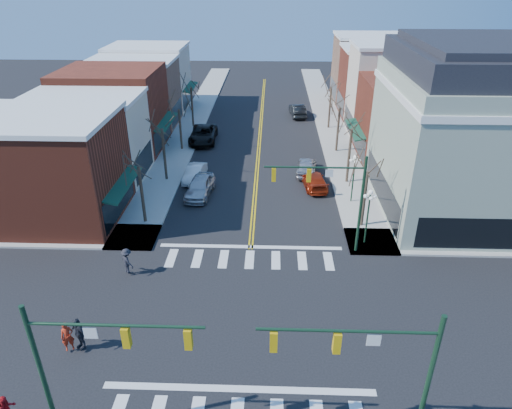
# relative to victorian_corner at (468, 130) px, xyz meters

# --- Properties ---
(ground) EXTENTS (160.00, 160.00, 0.00)m
(ground) POSITION_rel_victorian_corner_xyz_m (-16.50, -14.50, -6.66)
(ground) COLOR black
(ground) RESTS_ON ground
(sidewalk_left) EXTENTS (3.50, 70.00, 0.15)m
(sidewalk_left) POSITION_rel_victorian_corner_xyz_m (-25.25, 5.50, -6.58)
(sidewalk_left) COLOR #9E9B93
(sidewalk_left) RESTS_ON ground
(sidewalk_right) EXTENTS (3.50, 70.00, 0.15)m
(sidewalk_right) POSITION_rel_victorian_corner_xyz_m (-7.75, 5.50, -6.58)
(sidewalk_right) COLOR #9E9B93
(sidewalk_right) RESTS_ON ground
(bldg_left_brick_a) EXTENTS (10.00, 8.50, 8.00)m
(bldg_left_brick_a) POSITION_rel_victorian_corner_xyz_m (-32.00, -2.75, -2.66)
(bldg_left_brick_a) COLOR maroon
(bldg_left_brick_a) RESTS_ON ground
(bldg_left_stucco_a) EXTENTS (10.00, 7.00, 7.50)m
(bldg_left_stucco_a) POSITION_rel_victorian_corner_xyz_m (-32.00, 5.00, -2.91)
(bldg_left_stucco_a) COLOR beige
(bldg_left_stucco_a) RESTS_ON ground
(bldg_left_brick_b) EXTENTS (10.00, 9.00, 8.50)m
(bldg_left_brick_b) POSITION_rel_victorian_corner_xyz_m (-32.00, 13.00, -2.41)
(bldg_left_brick_b) COLOR maroon
(bldg_left_brick_b) RESTS_ON ground
(bldg_left_tan) EXTENTS (10.00, 7.50, 7.80)m
(bldg_left_tan) POSITION_rel_victorian_corner_xyz_m (-32.00, 21.25, -2.76)
(bldg_left_tan) COLOR #9B6F55
(bldg_left_tan) RESTS_ON ground
(bldg_left_stucco_b) EXTENTS (10.00, 8.00, 8.20)m
(bldg_left_stucco_b) POSITION_rel_victorian_corner_xyz_m (-32.00, 29.00, -2.56)
(bldg_left_stucco_b) COLOR beige
(bldg_left_stucco_b) RESTS_ON ground
(bldg_right_brick_a) EXTENTS (10.00, 8.50, 8.00)m
(bldg_right_brick_a) POSITION_rel_victorian_corner_xyz_m (-1.00, 11.25, -2.66)
(bldg_right_brick_a) COLOR maroon
(bldg_right_brick_a) RESTS_ON ground
(bldg_right_stucco) EXTENTS (10.00, 7.00, 10.00)m
(bldg_right_stucco) POSITION_rel_victorian_corner_xyz_m (-1.00, 19.00, -1.66)
(bldg_right_stucco) COLOR beige
(bldg_right_stucco) RESTS_ON ground
(bldg_right_brick_b) EXTENTS (10.00, 8.00, 8.50)m
(bldg_right_brick_b) POSITION_rel_victorian_corner_xyz_m (-1.00, 26.50, -2.41)
(bldg_right_brick_b) COLOR maroon
(bldg_right_brick_b) RESTS_ON ground
(bldg_right_tan) EXTENTS (10.00, 8.00, 9.00)m
(bldg_right_tan) POSITION_rel_victorian_corner_xyz_m (-1.00, 34.50, -2.16)
(bldg_right_tan) COLOR #9B6F55
(bldg_right_tan) RESTS_ON ground
(victorian_corner) EXTENTS (12.25, 14.25, 13.30)m
(victorian_corner) POSITION_rel_victorian_corner_xyz_m (0.00, 0.00, 0.00)
(victorian_corner) COLOR #929F8A
(victorian_corner) RESTS_ON ground
(traffic_mast_near_left) EXTENTS (6.60, 0.28, 7.20)m
(traffic_mast_near_left) POSITION_rel_victorian_corner_xyz_m (-22.05, -21.90, -1.95)
(traffic_mast_near_left) COLOR #14331E
(traffic_mast_near_left) RESTS_ON ground
(traffic_mast_near_right) EXTENTS (6.60, 0.28, 7.20)m
(traffic_mast_near_right) POSITION_rel_victorian_corner_xyz_m (-10.95, -21.90, -1.95)
(traffic_mast_near_right) COLOR #14331E
(traffic_mast_near_right) RESTS_ON ground
(traffic_mast_far_right) EXTENTS (6.60, 0.28, 7.20)m
(traffic_mast_far_right) POSITION_rel_victorian_corner_xyz_m (-10.95, -7.10, -1.95)
(traffic_mast_far_right) COLOR #14331E
(traffic_mast_far_right) RESTS_ON ground
(lamppost_corner) EXTENTS (0.36, 0.36, 4.33)m
(lamppost_corner) POSITION_rel_victorian_corner_xyz_m (-8.30, -6.00, -3.70)
(lamppost_corner) COLOR #14331E
(lamppost_corner) RESTS_ON ground
(lamppost_midblock) EXTENTS (0.36, 0.36, 4.33)m
(lamppost_midblock) POSITION_rel_victorian_corner_xyz_m (-8.30, 0.50, -3.70)
(lamppost_midblock) COLOR #14331E
(lamppost_midblock) RESTS_ON ground
(tree_left_a) EXTENTS (0.24, 0.24, 4.76)m
(tree_left_a) POSITION_rel_victorian_corner_xyz_m (-24.90, -3.50, -4.28)
(tree_left_a) COLOR #382B21
(tree_left_a) RESTS_ON ground
(tree_left_b) EXTENTS (0.24, 0.24, 5.04)m
(tree_left_b) POSITION_rel_victorian_corner_xyz_m (-24.90, 4.50, -4.14)
(tree_left_b) COLOR #382B21
(tree_left_b) RESTS_ON ground
(tree_left_c) EXTENTS (0.24, 0.24, 4.55)m
(tree_left_c) POSITION_rel_victorian_corner_xyz_m (-24.90, 12.50, -4.38)
(tree_left_c) COLOR #382B21
(tree_left_c) RESTS_ON ground
(tree_left_d) EXTENTS (0.24, 0.24, 4.90)m
(tree_left_d) POSITION_rel_victorian_corner_xyz_m (-24.90, 20.50, -4.21)
(tree_left_d) COLOR #382B21
(tree_left_d) RESTS_ON ground
(tree_right_a) EXTENTS (0.24, 0.24, 4.62)m
(tree_right_a) POSITION_rel_victorian_corner_xyz_m (-8.10, -3.50, -4.35)
(tree_right_a) COLOR #382B21
(tree_right_a) RESTS_ON ground
(tree_right_b) EXTENTS (0.24, 0.24, 5.18)m
(tree_right_b) POSITION_rel_victorian_corner_xyz_m (-8.10, 4.50, -4.07)
(tree_right_b) COLOR #382B21
(tree_right_b) RESTS_ON ground
(tree_right_c) EXTENTS (0.24, 0.24, 4.83)m
(tree_right_c) POSITION_rel_victorian_corner_xyz_m (-8.10, 12.50, -4.24)
(tree_right_c) COLOR #382B21
(tree_right_c) RESTS_ON ground
(tree_right_d) EXTENTS (0.24, 0.24, 4.97)m
(tree_right_d) POSITION_rel_victorian_corner_xyz_m (-8.10, 20.50, -4.17)
(tree_right_d) COLOR #382B21
(tree_right_d) RESTS_ON ground
(car_left_near) EXTENTS (2.48, 5.11, 1.68)m
(car_left_near) POSITION_rel_victorian_corner_xyz_m (-21.30, 1.47, -5.82)
(car_left_near) COLOR #B5B5BA
(car_left_near) RESTS_ON ground
(car_left_mid) EXTENTS (1.89, 4.29, 1.37)m
(car_left_mid) POSITION_rel_victorian_corner_xyz_m (-22.24, 4.65, -5.97)
(car_left_mid) COLOR silver
(car_left_mid) RESTS_ON ground
(car_left_far) EXTENTS (2.98, 6.25, 1.72)m
(car_left_far) POSITION_rel_victorian_corner_xyz_m (-22.90, 15.19, -5.80)
(car_left_far) COLOR black
(car_left_far) RESTS_ON ground
(car_right_near) EXTENTS (2.48, 4.88, 1.36)m
(car_right_near) POSITION_rel_victorian_corner_xyz_m (-11.21, 3.43, -5.98)
(car_right_near) COLOR #98250D
(car_right_near) RESTS_ON ground
(car_right_mid) EXTENTS (2.37, 4.74, 1.55)m
(car_right_mid) POSITION_rel_victorian_corner_xyz_m (-11.70, 6.48, -5.88)
(car_right_mid) COLOR #B4B4B9
(car_right_mid) RESTS_ON ground
(car_right_far) EXTENTS (2.27, 5.08, 1.62)m
(car_right_far) POSITION_rel_victorian_corner_xyz_m (-11.70, 25.58, -5.85)
(car_right_far) COLOR black
(car_right_far) RESTS_ON ground
(pedestrian_red_a) EXTENTS (0.74, 0.65, 1.72)m
(pedestrian_red_a) POSITION_rel_victorian_corner_xyz_m (-25.44, -17.00, -5.65)
(pedestrian_red_a) COLOR #AE2712
(pedestrian_red_a) RESTS_ON sidewalk_left
(pedestrian_dark_a) EXTENTS (1.19, 1.01, 1.91)m
(pedestrian_dark_a) POSITION_rel_victorian_corner_xyz_m (-24.87, -16.86, -5.55)
(pedestrian_dark_a) COLOR #202228
(pedestrian_dark_a) RESTS_ON sidewalk_left
(pedestrian_dark_b) EXTENTS (1.27, 1.28, 1.77)m
(pedestrian_dark_b) POSITION_rel_victorian_corner_xyz_m (-24.29, -10.24, -5.62)
(pedestrian_dark_b) COLOR black
(pedestrian_dark_b) RESTS_ON sidewalk_left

